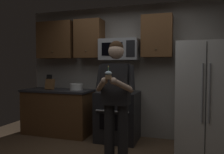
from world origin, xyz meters
TOP-DOWN VIEW (x-y plane):
  - wall_back at (0.00, 1.75)m, footprint 4.40×0.10m
  - oven_range at (-0.15, 1.36)m, footprint 0.76×0.70m
  - microwave at (-0.15, 1.48)m, footprint 0.74×0.41m
  - refrigerator at (1.35, 1.32)m, footprint 0.90×0.75m
  - cabinet_row_upper at (-0.72, 1.53)m, footprint 2.78×0.36m
  - counter_left at (-1.45, 1.38)m, footprint 1.44×0.66m
  - knife_block at (-1.60, 1.33)m, footprint 0.16×0.15m
  - bowl_large_white at (-1.05, 1.42)m, footprint 0.28×0.28m
  - person at (0.12, 0.34)m, footprint 0.60×0.48m
  - cupcake at (0.12, 0.01)m, footprint 0.09×0.09m

SIDE VIEW (x-z plane):
  - oven_range at x=-0.15m, z-range 0.00..0.93m
  - counter_left at x=-1.45m, z-range 0.00..0.92m
  - refrigerator at x=1.35m, z-range 0.00..1.80m
  - bowl_large_white at x=-1.05m, z-range 0.92..1.05m
  - person at x=0.12m, z-range 0.11..1.88m
  - knife_block at x=-1.60m, z-range 0.88..1.20m
  - cupcake at x=0.12m, z-range 1.20..1.38m
  - wall_back at x=0.00m, z-range 0.00..2.60m
  - microwave at x=-0.15m, z-range 1.52..1.92m
  - cabinet_row_upper at x=-0.72m, z-range 1.57..2.33m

